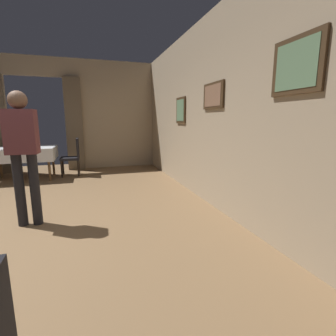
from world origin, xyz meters
name	(u,v)px	position (x,y,z in m)	size (l,w,h in m)	color
wall_right	(224,111)	(3.20, 0.00, 1.50)	(0.16, 8.40, 3.00)	tan
wall_back	(37,115)	(0.00, 4.18, 1.51)	(6.40, 0.27, 3.00)	tan
dining_table_mid	(23,152)	(-0.20, 3.14, 0.65)	(1.40, 0.94, 0.75)	brown
chair_mid_right	(73,155)	(0.89, 3.24, 0.52)	(0.44, 0.44, 0.93)	black
plate_mid_a	(6,149)	(-0.44, 2.82, 0.76)	(0.22, 0.22, 0.01)	white
glass_mid_b	(35,144)	(0.05, 3.23, 0.80)	(0.07, 0.07, 0.11)	silver
person_waiter_by_doorway	(23,148)	(0.48, 0.20, 1.02)	(0.37, 0.24, 1.72)	black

